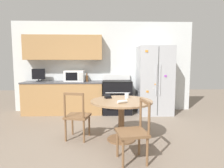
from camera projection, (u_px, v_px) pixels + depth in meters
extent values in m
plane|color=gray|center=(103.00, 146.00, 3.41)|extent=(14.00, 14.00, 0.00)
cube|color=silver|center=(103.00, 67.00, 5.90)|extent=(5.20, 0.10, 2.60)
cube|color=#AD7F4C|center=(63.00, 48.00, 5.58)|extent=(2.17, 0.34, 0.68)
cube|color=#AD7F4C|center=(64.00, 98.00, 5.60)|extent=(2.17, 0.62, 0.86)
cube|color=#4C4C51|center=(63.00, 82.00, 5.55)|extent=(2.19, 0.64, 0.03)
cube|color=#B2B5BA|center=(154.00, 80.00, 5.55)|extent=(0.92, 0.76, 1.87)
cube|color=#333333|center=(158.00, 82.00, 5.17)|extent=(0.01, 0.01, 1.80)
cylinder|color=silver|center=(156.00, 80.00, 5.14)|extent=(0.02, 0.02, 0.79)
cylinder|color=silver|center=(160.00, 80.00, 5.15)|extent=(0.02, 0.02, 0.79)
cube|color=orange|center=(155.00, 84.00, 5.17)|extent=(0.04, 0.01, 0.03)
cube|color=white|center=(154.00, 88.00, 5.18)|extent=(0.04, 0.02, 0.03)
cube|color=orange|center=(147.00, 92.00, 5.18)|extent=(0.06, 0.02, 0.05)
cube|color=orange|center=(147.00, 51.00, 5.07)|extent=(0.07, 0.02, 0.05)
cube|color=purple|center=(165.00, 76.00, 5.15)|extent=(0.06, 0.02, 0.05)
cube|color=black|center=(117.00, 97.00, 5.62)|extent=(0.79, 0.64, 0.90)
cube|color=black|center=(118.00, 103.00, 5.31)|extent=(0.57, 0.01, 0.40)
cylinder|color=silver|center=(118.00, 93.00, 5.25)|extent=(0.65, 0.02, 0.02)
cube|color=black|center=(117.00, 81.00, 5.57)|extent=(0.79, 0.64, 0.02)
cube|color=white|center=(116.00, 77.00, 5.85)|extent=(0.79, 0.06, 0.16)
cube|color=white|center=(74.00, 76.00, 5.55)|extent=(0.53, 0.38, 0.30)
cube|color=black|center=(71.00, 76.00, 5.36)|extent=(0.31, 0.01, 0.21)
cube|color=silver|center=(80.00, 76.00, 5.37)|extent=(0.11, 0.01, 0.22)
cylinder|color=black|center=(39.00, 81.00, 5.60)|extent=(0.16, 0.16, 0.02)
cylinder|color=black|center=(39.00, 80.00, 5.59)|extent=(0.03, 0.03, 0.04)
cube|color=black|center=(39.00, 74.00, 5.58)|extent=(0.36, 0.05, 0.29)
cylinder|color=brown|center=(87.00, 79.00, 5.52)|extent=(0.07, 0.07, 0.17)
cylinder|color=brown|center=(87.00, 74.00, 5.51)|extent=(0.03, 0.03, 0.06)
cylinder|color=#262626|center=(87.00, 73.00, 5.51)|extent=(0.03, 0.03, 0.01)
cylinder|color=#997551|center=(121.00, 101.00, 3.63)|extent=(1.13, 1.13, 0.03)
cylinder|color=brown|center=(121.00, 120.00, 3.67)|extent=(0.11, 0.11, 0.69)
cylinder|color=brown|center=(121.00, 139.00, 3.71)|extent=(0.52, 0.52, 0.03)
cube|color=brown|center=(78.00, 116.00, 3.73)|extent=(0.50, 0.50, 0.04)
cylinder|color=brown|center=(72.00, 125.00, 3.95)|extent=(0.04, 0.04, 0.41)
cylinder|color=brown|center=(89.00, 125.00, 3.90)|extent=(0.04, 0.04, 0.41)
cylinder|color=brown|center=(66.00, 130.00, 3.62)|extent=(0.04, 0.04, 0.41)
cylinder|color=brown|center=(84.00, 131.00, 3.56)|extent=(0.04, 0.04, 0.41)
cylinder|color=brown|center=(65.00, 105.00, 3.55)|extent=(0.04, 0.04, 0.45)
cylinder|color=brown|center=(83.00, 106.00, 3.49)|extent=(0.04, 0.04, 0.45)
cube|color=brown|center=(74.00, 94.00, 3.50)|extent=(0.34, 0.10, 0.04)
cube|color=brown|center=(132.00, 133.00, 2.86)|extent=(0.48, 0.48, 0.04)
cylinder|color=brown|center=(123.00, 154.00, 2.68)|extent=(0.04, 0.04, 0.41)
cylinder|color=brown|center=(117.00, 144.00, 3.02)|extent=(0.04, 0.04, 0.41)
cylinder|color=brown|center=(147.00, 152.00, 2.75)|extent=(0.04, 0.04, 0.41)
cylinder|color=brown|center=(139.00, 142.00, 3.09)|extent=(0.04, 0.04, 0.41)
cylinder|color=brown|center=(149.00, 119.00, 2.70)|extent=(0.04, 0.04, 0.45)
cylinder|color=brown|center=(141.00, 112.00, 3.04)|extent=(0.04, 0.04, 0.45)
cube|color=brown|center=(145.00, 101.00, 2.85)|extent=(0.09, 0.35, 0.04)
cylinder|color=silver|center=(127.00, 96.00, 3.85)|extent=(0.08, 0.08, 0.09)
cylinder|color=#4C8C59|center=(127.00, 97.00, 3.85)|extent=(0.07, 0.07, 0.05)
cylinder|color=silver|center=(122.00, 102.00, 3.39)|extent=(0.18, 0.13, 0.05)
cube|color=black|center=(108.00, 98.00, 3.84)|extent=(0.15, 0.13, 0.03)
cube|color=black|center=(108.00, 96.00, 3.86)|extent=(0.15, 0.14, 0.06)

